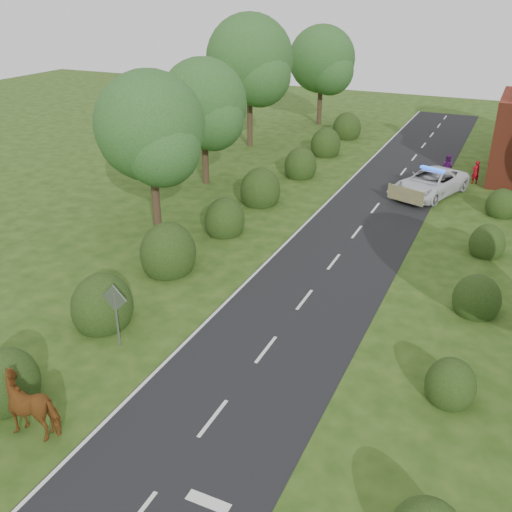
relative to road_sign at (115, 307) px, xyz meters
The scene contains 14 objects.
ground 5.63m from the road_sign, 21.80° to the right, with size 120.00×120.00×0.00m, color #234111.
road 14.03m from the road_sign, 68.96° to the left, with size 6.00×70.00×0.02m, color black.
road_markings 11.56m from the road_sign, 72.72° to the left, with size 4.96×70.00×0.01m.
hedgerow_left 9.85m from the road_sign, 98.87° to the left, with size 2.75×50.41×3.00m.
hedgerow_right 14.85m from the road_sign, 38.46° to the left, with size 2.10×45.78×2.10m.
tree_left_a 11.55m from the road_sign, 115.73° to the left, with size 5.74×5.60×8.38m.
tree_left_b 19.22m from the road_sign, 109.29° to the left, with size 5.74×5.60×8.07m.
tree_left_c 29.28m from the road_sign, 105.46° to the left, with size 6.97×6.80×10.22m.
tree_left_d 38.41m from the road_sign, 97.87° to the left, with size 6.15×6.00×8.89m.
road_sign is the anchor object (origin of this frame).
cow 4.64m from the road_sign, 84.29° to the right, with size 1.19×2.25×1.59m, color #582F10.
police_van 23.03m from the road_sign, 70.99° to the left, with size 4.49×6.38×1.76m.
pedestrian_red 27.18m from the road_sign, 68.83° to the left, with size 0.57×0.37×1.56m, color maroon.
pedestrian_purple 26.91m from the road_sign, 72.85° to the left, with size 0.82×0.64×1.68m, color #51165D.
Camera 1 is at (6.91, -11.78, 12.03)m, focal length 40.00 mm.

